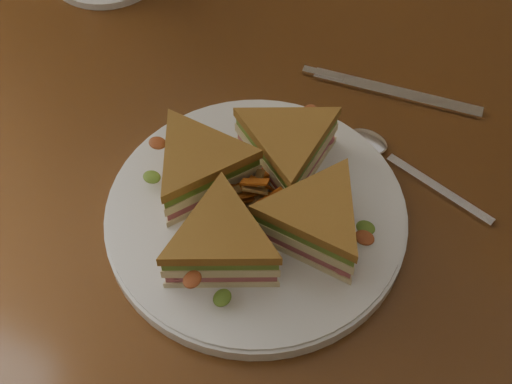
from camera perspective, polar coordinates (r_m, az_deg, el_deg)
table at (r=0.85m, az=3.25°, el=-2.44°), size 1.20×0.80×0.75m
plate at (r=0.73m, az=0.00°, el=-1.92°), size 0.31×0.31×0.02m
sandwich_wedges at (r=0.70m, az=-0.00°, el=-0.24°), size 0.26×0.26×0.06m
crisps_mound at (r=0.70m, az=0.00°, el=-0.43°), size 0.09×0.09×0.05m
spoon at (r=0.79m, az=10.19°, el=3.08°), size 0.18×0.05×0.01m
knife at (r=0.86m, az=10.25°, el=8.02°), size 0.21×0.06×0.00m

